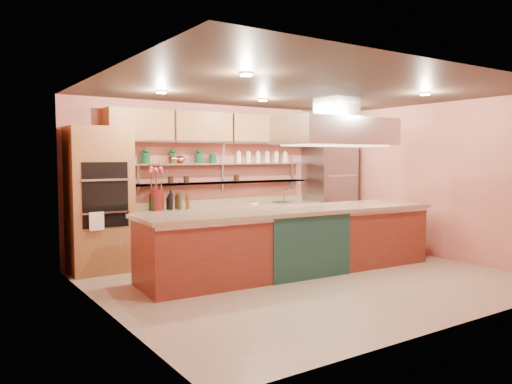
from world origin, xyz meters
TOP-DOWN VIEW (x-y plane):
  - floor at (0.00, 0.00)m, footprint 6.00×5.00m
  - ceiling at (0.00, 0.00)m, footprint 6.00×5.00m
  - wall_back at (0.00, 2.50)m, footprint 6.00×0.04m
  - wall_front at (0.00, -2.50)m, footprint 6.00×0.04m
  - wall_left at (-3.00, 0.00)m, footprint 0.04×5.00m
  - wall_right at (3.00, 0.00)m, footprint 0.04×5.00m
  - oven_stack at (-2.45, 2.18)m, footprint 0.95×0.64m
  - refrigerator at (2.35, 2.14)m, footprint 0.95×0.72m
  - back_counter at (-0.05, 2.20)m, footprint 3.84×0.64m
  - wall_shelf_lower at (-0.05, 2.37)m, footprint 3.60×0.26m
  - wall_shelf_upper at (-0.05, 2.37)m, footprint 3.60×0.26m
  - upper_cabinets at (0.00, 2.32)m, footprint 4.60×0.36m
  - range_hood at (0.98, 0.47)m, footprint 2.00×1.00m
  - ceiling_downlights at (0.00, 0.20)m, footprint 4.00×2.80m
  - island at (0.08, 0.47)m, footprint 4.93×1.35m
  - flower_vase at (-1.51, 2.15)m, footprint 0.22×0.22m
  - oil_bottle_cluster at (-1.27, 2.15)m, footprint 0.77×0.47m
  - kitchen_scale at (0.44, 2.15)m, footprint 0.18×0.16m
  - bar_faucet at (1.23, 2.25)m, footprint 0.03×0.03m
  - copper_kettle at (-0.96, 2.37)m, footprint 0.22×0.22m
  - green_canister at (-0.31, 2.37)m, footprint 0.17×0.17m

SIDE VIEW (x-z plane):
  - floor at x=0.00m, z-range -0.02..0.00m
  - back_counter at x=-0.05m, z-range 0.00..0.93m
  - island at x=0.08m, z-range 0.00..1.02m
  - kitchen_scale at x=0.44m, z-range 0.93..1.01m
  - oil_bottle_cluster at x=-1.27m, z-range 0.93..1.17m
  - refrigerator at x=2.35m, z-range 0.00..2.10m
  - bar_faucet at x=1.23m, z-range 0.93..1.17m
  - flower_vase at x=-1.51m, z-range 0.93..1.28m
  - oven_stack at x=-2.45m, z-range 0.00..2.30m
  - wall_shelf_lower at x=-0.05m, z-range 1.34..1.36m
  - wall_back at x=0.00m, z-range 0.00..2.80m
  - wall_front at x=0.00m, z-range 0.00..2.80m
  - wall_left at x=-3.00m, z-range 0.00..2.80m
  - wall_right at x=3.00m, z-range 0.00..2.80m
  - wall_shelf_upper at x=-0.05m, z-range 1.69..1.71m
  - copper_kettle at x=-0.96m, z-range 1.71..1.85m
  - green_canister at x=-0.31m, z-range 1.71..1.88m
  - range_hood at x=0.98m, z-range 2.02..2.48m
  - upper_cabinets at x=0.00m, z-range 2.08..2.62m
  - ceiling_downlights at x=0.00m, z-range 2.76..2.78m
  - ceiling at x=0.00m, z-range 2.79..2.81m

